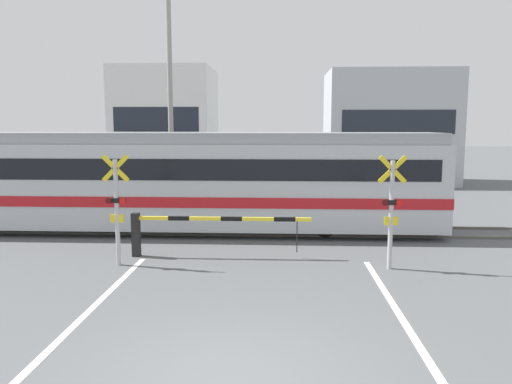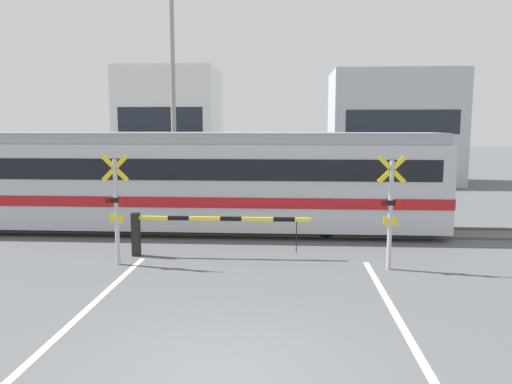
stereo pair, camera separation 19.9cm
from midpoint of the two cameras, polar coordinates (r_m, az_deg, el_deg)
ground_plane at (r=7.22m, az=-3.97°, el=-20.83°), size 160.00×160.00×0.00m
rail_track_near at (r=15.66m, az=-0.09°, el=-4.94°), size 50.00×0.10×0.08m
rail_track_far at (r=17.06m, az=0.15°, el=-3.90°), size 50.00×0.10×0.08m
road_stripe_left at (r=8.91m, az=-22.53°, el=-15.67°), size 0.14×10.12×0.01m
road_stripe_right at (r=8.39m, az=17.82°, el=-16.94°), size 0.14×10.12×0.01m
commuter_train at (r=16.75m, az=-13.46°, el=1.51°), size 19.34×2.74×3.22m
crossing_barrier_near at (r=13.25m, az=-8.56°, el=-3.88°), size 4.71×0.20×1.16m
crossing_barrier_far at (r=19.24m, az=5.90°, el=-0.26°), size 4.71×0.20×1.16m
crossing_signal_left at (r=12.70m, az=-16.07°, el=-1.44°), size 0.68×0.15×2.75m
crossing_signal_right at (r=12.28m, az=14.76°, el=-1.69°), size 0.68×0.15×2.75m
pedestrian at (r=21.24m, az=1.56°, el=0.81°), size 0.38×0.22×1.63m
building_left_of_street at (r=31.51m, az=-10.40°, el=7.49°), size 5.81×5.11×6.91m
building_right_of_street at (r=31.34m, az=14.71°, el=7.12°), size 7.39×5.11×6.63m
utility_pole_streetside at (r=22.10m, az=-10.03°, el=10.19°), size 0.22×0.22×8.97m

